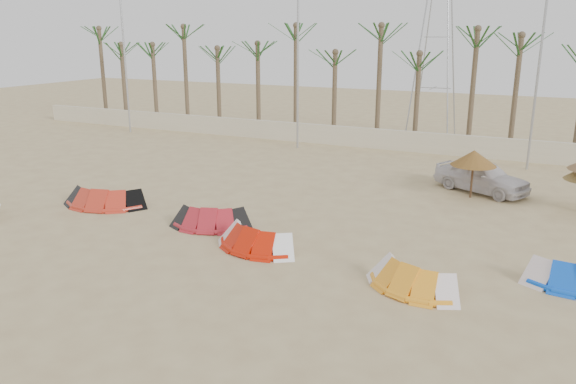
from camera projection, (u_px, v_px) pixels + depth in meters
The scene contains 13 objects.
ground at pixel (203, 282), 17.07m from camera, with size 120.00×120.00×0.00m, color tan.
boundary_wall at pixel (395, 140), 35.98m from camera, with size 60.00×0.30×1.30m, color beige.
palm_line at pixel (417, 47), 35.42m from camera, with size 52.00×4.00×7.70m.
lamp_a at pixel (125, 54), 41.12m from camera, with size 1.25×0.14×11.00m.
lamp_b at pixel (298, 58), 35.32m from camera, with size 1.25×0.14×11.00m.
lamp_c at pixel (540, 63), 29.51m from camera, with size 1.25×0.14×11.00m.
pylon at pixel (430, 136), 40.95m from camera, with size 3.00×3.00×14.00m, color #A5A8AD, non-canonical shape.
kite_red_left at pixel (109, 196), 24.57m from camera, with size 3.90×2.29×0.90m.
kite_red_mid at pixel (215, 216), 21.89m from camera, with size 3.40×2.29×0.90m.
kite_red_right at pixel (259, 236), 19.69m from camera, with size 3.37×2.02×0.90m.
kite_orange at pixel (414, 274), 16.59m from camera, with size 3.31×2.31×0.90m.
parasol_left at pixel (474, 158), 25.28m from camera, with size 2.04×2.04×2.21m.
car at pixel (482, 176), 26.51m from camera, with size 1.81×4.49×1.53m, color silver.
Camera 1 is at (9.09, -13.02, 7.31)m, focal length 35.00 mm.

